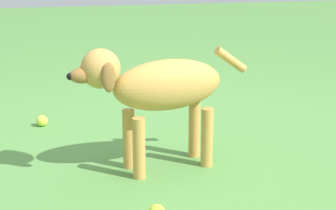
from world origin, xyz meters
TOP-DOWN VIEW (x-y plane):
  - ground at (0.00, 0.00)m, footprint 14.00×14.00m
  - dog at (0.14, -0.17)m, footprint 0.33×0.88m
  - tennis_ball_1 at (-0.62, -0.73)m, footprint 0.07×0.07m

SIDE VIEW (x-z plane):
  - ground at x=0.00m, z-range 0.00..0.00m
  - tennis_ball_1 at x=-0.62m, z-range 0.00..0.07m
  - dog at x=0.14m, z-range 0.10..0.71m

